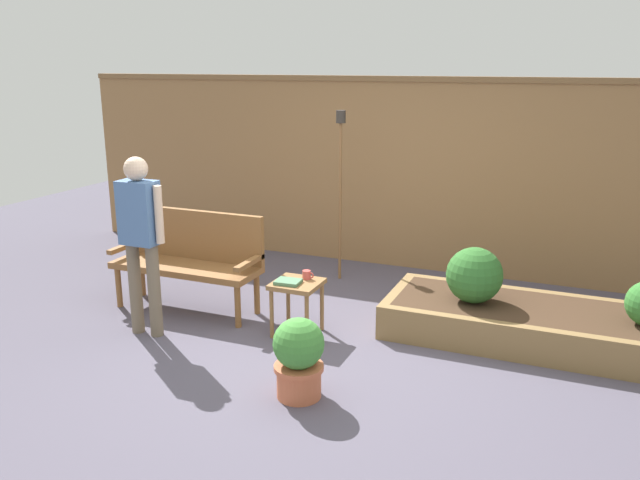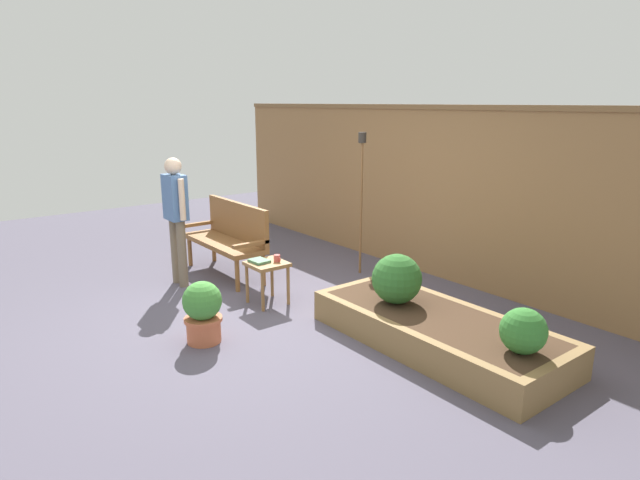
% 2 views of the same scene
% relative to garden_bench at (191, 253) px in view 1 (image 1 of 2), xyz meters
% --- Properties ---
extents(ground_plane, '(14.00, 14.00, 0.00)m').
position_rel_garden_bench_xyz_m(ground_plane, '(1.51, -0.51, -0.54)').
color(ground_plane, '#514C5B').
extents(fence_back, '(8.40, 0.14, 2.16)m').
position_rel_garden_bench_xyz_m(fence_back, '(1.51, 2.09, 0.55)').
color(fence_back, olive).
rests_on(fence_back, ground_plane).
extents(garden_bench, '(1.44, 0.48, 0.94)m').
position_rel_garden_bench_xyz_m(garden_bench, '(0.00, 0.00, 0.00)').
color(garden_bench, brown).
rests_on(garden_bench, ground_plane).
extents(side_table, '(0.40, 0.40, 0.48)m').
position_rel_garden_bench_xyz_m(side_table, '(1.21, -0.20, -0.15)').
color(side_table, olive).
rests_on(side_table, ground_plane).
extents(cup_on_table, '(0.11, 0.07, 0.08)m').
position_rel_garden_bench_xyz_m(cup_on_table, '(1.26, -0.10, -0.03)').
color(cup_on_table, '#CC4C47').
rests_on(cup_on_table, side_table).
extents(book_on_table, '(0.22, 0.19, 0.03)m').
position_rel_garden_bench_xyz_m(book_on_table, '(1.16, -0.27, -0.05)').
color(book_on_table, '#4C7A56').
rests_on(book_on_table, side_table).
extents(potted_boxwood, '(0.37, 0.37, 0.59)m').
position_rel_garden_bench_xyz_m(potted_boxwood, '(1.69, -1.21, -0.23)').
color(potted_boxwood, '#C66642').
rests_on(potted_boxwood, ground_plane).
extents(raised_planter_bed, '(2.40, 1.00, 0.30)m').
position_rel_garden_bench_xyz_m(raised_planter_bed, '(3.08, 0.44, -0.39)').
color(raised_planter_bed, olive).
rests_on(raised_planter_bed, ground_plane).
extents(shrub_near_bench, '(0.48, 0.48, 0.48)m').
position_rel_garden_bench_xyz_m(shrub_near_bench, '(2.62, 0.38, -0.00)').
color(shrub_near_bench, brown).
rests_on(shrub_near_bench, raised_planter_bed).
extents(tiki_torch, '(0.10, 0.10, 1.83)m').
position_rel_garden_bench_xyz_m(tiki_torch, '(1.00, 1.36, 0.69)').
color(tiki_torch, brown).
rests_on(tiki_torch, ground_plane).
extents(person_by_bench, '(0.47, 0.20, 1.56)m').
position_rel_garden_bench_xyz_m(person_by_bench, '(-0.01, -0.71, 0.39)').
color(person_by_bench, '#70604C').
rests_on(person_by_bench, ground_plane).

